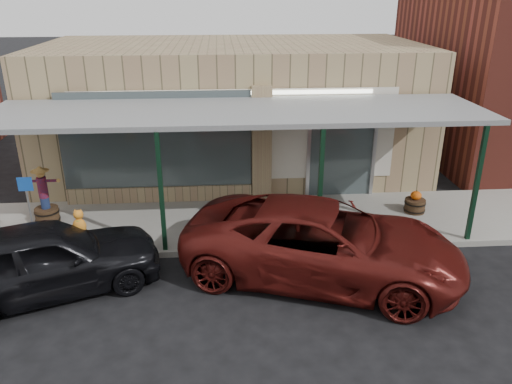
{
  "coord_description": "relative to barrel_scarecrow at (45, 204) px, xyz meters",
  "views": [
    {
      "loc": [
        -0.43,
        -8.28,
        5.83
      ],
      "look_at": [
        0.36,
        2.6,
        1.35
      ],
      "focal_mm": 35.0,
      "sensor_mm": 36.0,
      "label": 1
    }
  ],
  "objects": [
    {
      "name": "ground",
      "position": [
        5.0,
        -3.86,
        -0.67
      ],
      "size": [
        120.0,
        120.0,
        0.0
      ],
      "primitive_type": "plane",
      "color": "black",
      "rests_on": "ground"
    },
    {
      "name": "sidewalk",
      "position": [
        5.0,
        -0.26,
        -0.6
      ],
      "size": [
        40.0,
        3.2,
        0.15
      ],
      "primitive_type": "cube",
      "color": "gray",
      "rests_on": "ground"
    },
    {
      "name": "storefront",
      "position": [
        5.0,
        4.3,
        1.42
      ],
      "size": [
        12.0,
        6.25,
        4.2
      ],
      "color": "#9D8860",
      "rests_on": "ground"
    },
    {
      "name": "awning",
      "position": [
        5.0,
        -0.3,
        2.34
      ],
      "size": [
        12.0,
        3.0,
        3.04
      ],
      "color": "slate",
      "rests_on": "ground"
    },
    {
      "name": "block_buildings_near",
      "position": [
        7.01,
        5.34,
        3.09
      ],
      "size": [
        61.0,
        8.0,
        8.0
      ],
      "color": "maroon",
      "rests_on": "ground"
    },
    {
      "name": "barrel_scarecrow",
      "position": [
        0.0,
        0.0,
        0.0
      ],
      "size": [
        0.94,
        0.64,
        1.55
      ],
      "rotation": [
        0.0,
        0.0,
        0.08
      ],
      "color": "#45331B",
      "rests_on": "sidewalk"
    },
    {
      "name": "barrel_pumpkin",
      "position": [
        9.79,
        -0.07,
        -0.29
      ],
      "size": [
        0.57,
        0.57,
        0.65
      ],
      "rotation": [
        0.0,
        0.0,
        -0.04
      ],
      "color": "#45331B",
      "rests_on": "sidewalk"
    },
    {
      "name": "handicap_sign",
      "position": [
        0.0,
        -1.01,
        0.52
      ],
      "size": [
        0.34,
        0.04,
        1.63
      ],
      "rotation": [
        0.0,
        0.0,
        0.02
      ],
      "color": "gray",
      "rests_on": "sidewalk"
    },
    {
      "name": "parked_sedan",
      "position": [
        0.95,
        -3.09,
        0.11
      ],
      "size": [
        4.91,
        3.34,
        1.55
      ],
      "rotation": [
        0.0,
        0.0,
        1.94
      ],
      "color": "black",
      "rests_on": "ground"
    },
    {
      "name": "car_maroon",
      "position": [
        6.68,
        -2.89,
        0.15
      ],
      "size": [
        6.45,
        4.51,
        1.64
      ],
      "primitive_type": "imported",
      "rotation": [
        0.0,
        0.0,
        1.23
      ],
      "color": "#561411",
      "rests_on": "ground"
    }
  ]
}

